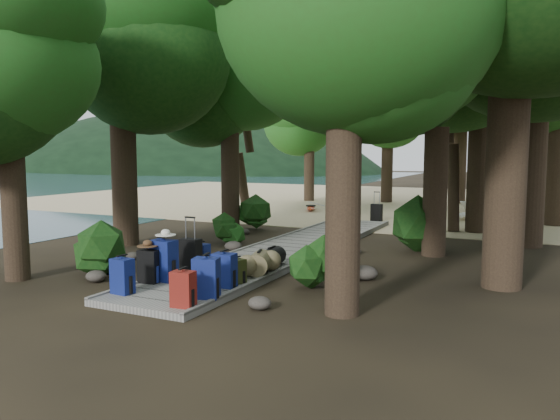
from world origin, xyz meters
The scene contains 50 objects.
ground centered at (0.00, 0.00, 0.00)m, with size 120.00×120.00×0.00m, color #322819.
sand_beach centered at (0.00, 16.00, 0.01)m, with size 40.00×22.00×0.02m, color tan.
water_bay centered at (-32.00, 25.00, 0.00)m, with size 50.00×60.00×0.02m, color #2A4A58.
distant_hill centered at (-40.00, 48.00, 0.00)m, with size 32.00×16.00×12.00m, color black.
boardwalk centered at (0.00, 1.00, 0.06)m, with size 2.00×12.00×0.12m, color gray.
backpack_left_a centered at (-0.68, -4.44, 0.46)m, with size 0.36×0.25×0.68m, color navy, non-canonical shape.
backpack_left_b centered at (-0.78, -3.61, 0.46)m, with size 0.37×0.26×0.69m, color black, non-canonical shape.
backpack_left_c centered at (-0.63, -3.36, 0.55)m, with size 0.46×0.33×0.86m, color navy, non-canonical shape.
backpack_left_d centered at (-0.74, -1.96, 0.38)m, with size 0.35×0.25×0.53m, color navy, non-canonical shape.
backpack_right_a centered at (0.74, -4.65, 0.44)m, with size 0.35×0.25×0.63m, color maroon, non-canonical shape.
backpack_right_b centered at (0.78, -4.05, 0.50)m, with size 0.42×0.29×0.75m, color navy, non-canonical shape.
backpack_right_c centered at (0.66, -3.28, 0.46)m, with size 0.40×0.28×0.68m, color navy, non-canonical shape.
backpack_right_d centered at (0.68, -2.90, 0.37)m, with size 0.32×0.23×0.49m, color #313714, non-canonical shape.
duffel_right_khaki centered at (0.73, -2.07, 0.34)m, with size 0.44×0.66×0.44m, color olive, non-canonical shape.
duffel_right_black centered at (0.61, -1.29, 0.31)m, with size 0.38×0.61×0.38m, color black, non-canonical shape.
suitcase_on_boardwalk centered at (-0.66, -2.44, 0.45)m, with size 0.43×0.24×0.66m, color black, non-canonical shape.
lone_suitcase_on_sand centered at (0.33, 7.83, 0.33)m, with size 0.40×0.23×0.62m, color black, non-canonical shape.
hat_brown centered at (-0.80, -3.61, 0.87)m, with size 0.39×0.39×0.12m, color #51351E, non-canonical shape.
hat_white centered at (-0.61, -3.31, 1.05)m, with size 0.39×0.39×0.13m, color silver, non-canonical shape.
kayak centered at (-3.20, 10.07, 0.17)m, with size 0.67×3.05×0.30m, color red.
sun_lounger centered at (3.28, 9.85, 0.33)m, with size 0.62×1.92×0.62m, color silver, non-canonical shape.
tree_right_a centered at (2.99, -3.57, 3.91)m, with size 4.70×4.70×7.83m, color black, non-canonical shape.
tree_right_b centered at (5.13, -0.64, 5.23)m, with size 5.86×5.86×10.46m, color black, non-canonical shape.
tree_right_c centered at (3.40, 2.06, 4.13)m, with size 4.77×4.77×8.25m, color black, non-canonical shape.
tree_right_d centered at (5.47, 4.48, 5.19)m, with size 5.66×5.66×10.38m, color black, non-canonical shape.
tree_right_e centered at (3.92, 6.60, 4.97)m, with size 5.52×5.52×9.93m, color black, non-canonical shape.
tree_left_a centered at (-3.64, -4.16, 3.43)m, with size 4.12×4.12×6.86m, color black, non-canonical shape.
tree_left_b centered at (-4.52, 0.01, 4.88)m, with size 5.42×5.42×9.76m, color black, non-canonical shape.
tree_left_c centered at (-3.38, 3.68, 4.21)m, with size 4.85×4.85×8.43m, color black, non-canonical shape.
tree_back_a centered at (-1.30, 15.43, 4.04)m, with size 4.67×4.67×8.08m, color black, non-canonical shape.
tree_back_b centered at (1.98, 16.52, 5.38)m, with size 6.02×6.02×10.75m, color black, non-canonical shape.
tree_back_c centered at (4.62, 15.24, 4.20)m, with size 4.66×4.66×8.39m, color black, non-canonical shape.
tree_back_d centered at (-5.10, 14.42, 3.79)m, with size 4.54×4.54×7.57m, color black, non-canonical shape.
palm_right_a centered at (3.41, 6.66, 4.19)m, with size 4.91×4.91×8.37m, color #124014, non-canonical shape.
palm_right_b centered at (4.80, 10.98, 4.46)m, with size 4.62×4.62×8.93m, color #124014, non-canonical shape.
palm_right_c centered at (1.97, 12.99, 3.72)m, with size 4.68×4.68×7.44m, color #124014, non-canonical shape.
palm_left_a centered at (-4.50, 6.28, 3.76)m, with size 4.73×4.73×7.53m, color #124014, non-canonical shape.
rock_left_a centered at (-2.08, -3.63, 0.11)m, with size 0.42×0.37×0.23m, color #4C473F, non-canonical shape.
rock_left_b centered at (-2.93, -1.58, 0.09)m, with size 0.33×0.30×0.18m, color #4C473F, non-canonical shape.
rock_left_c centered at (-1.35, 0.42, 0.13)m, with size 0.47×0.42×0.26m, color #4C473F, non-canonical shape.
rock_left_d centered at (-2.49, 3.05, 0.08)m, with size 0.30×0.27×0.17m, color #4C473F, non-canonical shape.
rock_right_a centered at (1.70, -3.90, 0.11)m, with size 0.39×0.35×0.21m, color #4C473F, non-canonical shape.
rock_right_b centered at (2.63, -1.17, 0.14)m, with size 0.53×0.47×0.29m, color #4C473F, non-canonical shape.
rock_right_c centered at (1.61, 1.43, 0.08)m, with size 0.28×0.25×0.15m, color #4C473F, non-canonical shape.
shrub_left_a centered at (-2.44, -3.12, 0.54)m, with size 1.19×1.19×1.07m, color #225419, non-canonical shape.
shrub_left_b centered at (-1.94, 1.33, 0.37)m, with size 0.83×0.83×0.74m, color #225419, non-canonical shape.
shrub_left_c centered at (-2.79, 4.09, 0.52)m, with size 1.16×1.16×1.04m, color #225419, non-canonical shape.
shrub_right_a centered at (2.06, -2.29, 0.44)m, with size 0.98×0.98×0.89m, color #225419, non-canonical shape.
shrub_right_b centered at (2.91, 2.49, 0.65)m, with size 1.44×1.44×1.30m, color #225419, non-canonical shape.
shrub_right_c centered at (2.36, 5.01, 0.41)m, with size 0.91×0.91×0.82m, color #225419, non-canonical shape.
Camera 1 is at (5.75, -11.53, 2.56)m, focal length 35.00 mm.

